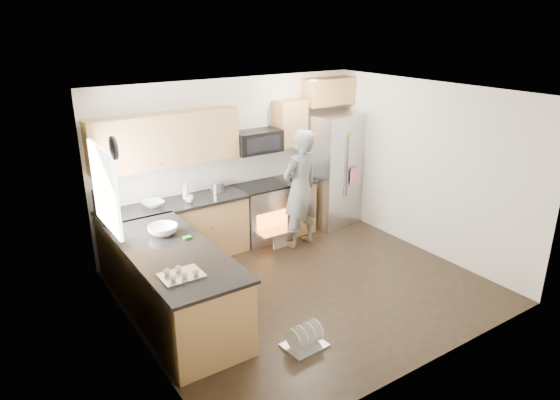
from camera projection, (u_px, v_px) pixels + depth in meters
ground at (306, 287)px, 6.77m from camera, size 4.50×4.50×0.00m
room_shell at (305, 169)px, 6.19m from camera, size 4.54×4.04×2.62m
back_cabinet_run at (206, 193)px, 7.50m from camera, size 4.45×0.64×2.50m
peninsula at (175, 285)px, 5.90m from camera, size 0.96×2.36×1.04m
stove_range at (261, 200)px, 8.05m from camera, size 0.76×0.97×1.79m
refrigerator at (332, 169)px, 8.66m from camera, size 1.06×0.89×1.94m
person at (300, 189)px, 7.74m from camera, size 0.75×0.55×1.88m
dish_rack at (305, 341)px, 5.51m from camera, size 0.48×0.39×0.28m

